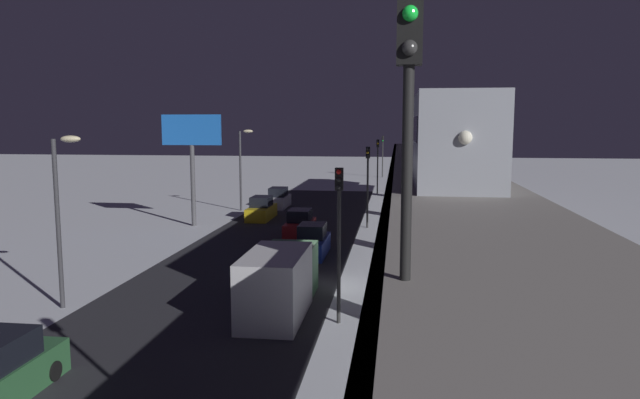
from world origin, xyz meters
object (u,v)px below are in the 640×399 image
at_px(sedan_red, 300,225).
at_px(sedan_white_2, 278,199).
at_px(subway_train, 425,131).
at_px(sedan_yellow, 261,210).
at_px(traffic_light_far, 378,158).
at_px(box_truck, 280,280).
at_px(traffic_light_mid, 368,175).
at_px(commercial_billboard, 192,141).
at_px(rail_signal, 409,92).
at_px(traffic_light_near, 339,222).
at_px(traffic_light_distant, 383,150).
at_px(sedan_blue, 312,243).

bearing_deg(sedan_red, sedan_white_2, 107.63).
distance_m(subway_train, sedan_yellow, 15.47).
distance_m(sedan_yellow, traffic_light_far, 21.84).
height_order(box_truck, traffic_light_far, traffic_light_far).
distance_m(sedan_white_2, sedan_red, 15.19).
xyz_separation_m(sedan_red, traffic_light_mid, (-4.70, -4.17, 3.40)).
height_order(sedan_red, commercial_billboard, commercial_billboard).
height_order(sedan_white_2, commercial_billboard, commercial_billboard).
relative_size(rail_signal, traffic_light_near, 0.62).
relative_size(sedan_white_2, traffic_light_distant, 0.71).
distance_m(sedan_blue, traffic_light_far, 33.10).
bearing_deg(traffic_light_mid, box_truck, 82.76).
distance_m(sedan_blue, traffic_light_mid, 11.17).
bearing_deg(traffic_light_distant, commercial_billboard, 73.18).
height_order(traffic_light_near, traffic_light_distant, same).
relative_size(sedan_blue, traffic_light_distant, 0.70).
xyz_separation_m(rail_signal, traffic_light_far, (2.44, -59.72, -4.36)).
relative_size(subway_train, traffic_light_near, 8.67).
distance_m(rail_signal, commercial_billboard, 39.79).
xyz_separation_m(rail_signal, traffic_light_mid, (2.44, -37.16, -4.36)).
relative_size(rail_signal, sedan_white_2, 0.88).
bearing_deg(box_truck, traffic_light_near, 154.11).
relative_size(box_truck, traffic_light_far, 1.16).
bearing_deg(sedan_white_2, box_truck, 101.81).
height_order(box_truck, traffic_light_mid, traffic_light_mid).
bearing_deg(traffic_light_far, subway_train, 101.37).
bearing_deg(traffic_light_far, traffic_light_near, 90.00).
bearing_deg(traffic_light_near, sedan_yellow, -70.08).
bearing_deg(subway_train, traffic_light_distant, -84.35).
xyz_separation_m(sedan_yellow, box_truck, (-6.60, 24.35, 0.55)).
xyz_separation_m(sedan_white_2, sedan_blue, (-6.40, 20.54, 0.00)).
bearing_deg(subway_train, sedan_yellow, -9.73).
distance_m(sedan_yellow, commercial_billboard, 8.60).
bearing_deg(sedan_red, traffic_light_mid, 41.61).
bearing_deg(sedan_white_2, traffic_light_distant, -104.95).
bearing_deg(traffic_light_mid, traffic_light_distant, -90.00).
bearing_deg(rail_signal, subway_train, -92.94).
distance_m(sedan_blue, traffic_light_distant, 55.54).
bearing_deg(sedan_red, sedan_blue, -73.46).
height_order(sedan_white_2, sedan_red, same).
height_order(rail_signal, sedan_yellow, rail_signal).
height_order(box_truck, traffic_light_distant, traffic_light_distant).
relative_size(sedan_white_2, traffic_light_far, 0.71).
relative_size(sedan_red, traffic_light_mid, 0.69).
distance_m(box_truck, traffic_light_distant, 66.49).
relative_size(subway_train, sedan_red, 12.54).
xyz_separation_m(subway_train, sedan_white_2, (13.69, -9.55, -6.82)).
xyz_separation_m(subway_train, traffic_light_distant, (4.39, -44.37, -3.42)).
bearing_deg(rail_signal, sedan_blue, -78.79).
distance_m(box_truck, commercial_billboard, 23.85).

